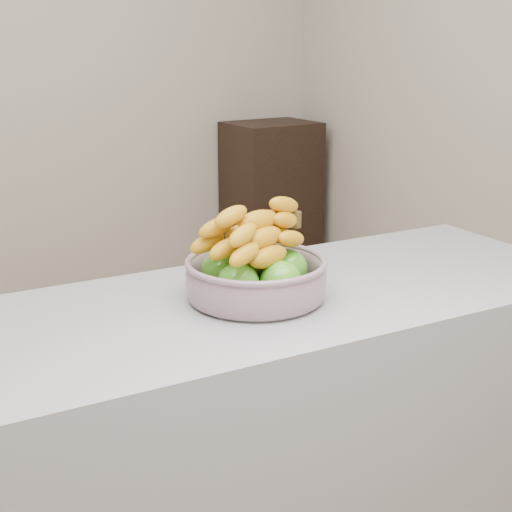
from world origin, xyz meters
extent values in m
plane|color=#93765A|center=(0.00, 0.00, 0.00)|extent=(4.00, 4.00, 0.00)
cube|color=gray|center=(0.00, -0.78, 0.45)|extent=(2.00, 0.60, 0.90)
cube|color=black|center=(1.65, 1.78, 0.48)|extent=(0.56, 0.46, 0.96)
cylinder|color=#98A9B6|center=(0.16, -0.78, 0.91)|extent=(0.27, 0.27, 0.01)
torus|color=#98A9B6|center=(0.16, -0.78, 0.99)|extent=(0.32, 0.32, 0.01)
sphere|color=#2F8516|center=(0.18, -0.86, 0.96)|extent=(0.09, 0.09, 0.09)
sphere|color=#2F8516|center=(0.24, -0.78, 0.96)|extent=(0.09, 0.09, 0.09)
sphere|color=#2F8516|center=(0.19, -0.71, 0.96)|extent=(0.09, 0.09, 0.09)
sphere|color=#2F8516|center=(0.10, -0.73, 0.96)|extent=(0.09, 0.09, 0.09)
sphere|color=#2F8516|center=(0.09, -0.82, 0.96)|extent=(0.09, 0.09, 0.09)
ellipsoid|color=yellow|center=(0.16, -0.83, 1.01)|extent=(0.20, 0.12, 0.05)
ellipsoid|color=yellow|center=(0.15, -0.78, 1.01)|extent=(0.21, 0.10, 0.05)
ellipsoid|color=yellow|center=(0.13, -0.73, 1.01)|extent=(0.20, 0.07, 0.05)
ellipsoid|color=yellow|center=(0.16, -0.81, 1.05)|extent=(0.20, 0.13, 0.05)
ellipsoid|color=yellow|center=(0.15, -0.75, 1.05)|extent=(0.20, 0.06, 0.05)
ellipsoid|color=yellow|center=(0.16, -0.78, 1.08)|extent=(0.21, 0.10, 0.05)
cylinder|color=#423615|center=(0.27, -0.75, 1.06)|extent=(0.03, 0.03, 0.04)
camera|label=1|loc=(-0.56, -2.10, 1.47)|focal=50.00mm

